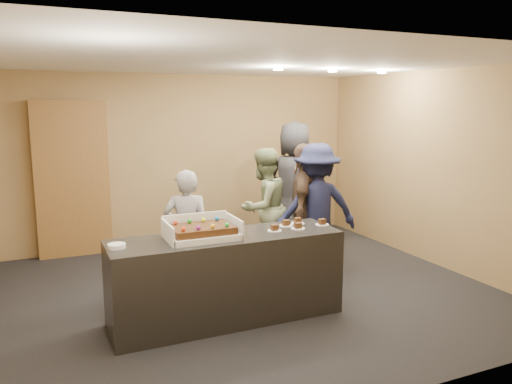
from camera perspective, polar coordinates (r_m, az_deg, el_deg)
room at (r=5.74m, az=-2.50°, el=1.18°), size 6.04×6.00×2.70m
serving_counter at (r=5.27m, az=-3.37°, el=-9.74°), size 2.40×0.70×0.90m
storage_cabinet at (r=7.78m, az=-20.26°, el=1.34°), size 1.04×0.15×2.29m
cake_box at (r=5.06m, az=-6.27°, el=-4.70°), size 0.72×0.50×0.21m
sheet_cake at (r=5.03m, az=-6.19°, el=-4.22°), size 0.61×0.42×0.12m
plate_stack at (r=4.86m, az=-15.65°, el=-5.96°), size 0.17×0.17×0.04m
slice_a at (r=5.31m, az=2.14°, el=-4.22°), size 0.15×0.15×0.07m
slice_b at (r=5.53m, az=3.43°, el=-3.66°), size 0.15×0.15×0.07m
slice_c at (r=5.41m, az=4.82°, el=-3.97°), size 0.15×0.15×0.07m
slice_d at (r=5.65m, az=4.79°, el=-3.39°), size 0.15×0.15×0.07m
slice_e at (r=5.62m, az=7.57°, el=-3.51°), size 0.15×0.15×0.07m
person_server_grey at (r=5.93m, az=-7.88°, el=-4.60°), size 0.63×0.52×1.49m
person_sage_man at (r=6.91m, az=0.87°, el=-1.77°), size 0.98×0.89×1.64m
person_navy_man at (r=6.72m, az=6.93°, el=-1.80°), size 1.23×0.87×1.73m
person_brown_extra at (r=6.81m, az=5.48°, el=-1.66°), size 0.94×1.06×1.72m
person_dark_suit at (r=7.71m, az=4.44°, el=0.71°), size 1.15×1.01×1.98m
ceiling_spotlights at (r=6.86m, az=8.73°, el=13.56°), size 1.72×0.12×0.03m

